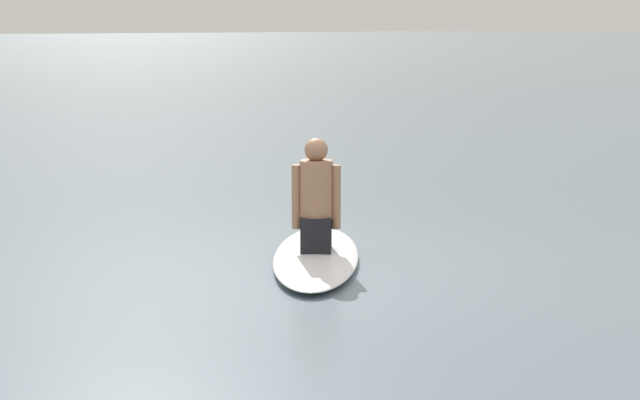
# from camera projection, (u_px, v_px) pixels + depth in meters

# --- Properties ---
(ground_plane) EXTENTS (400.00, 400.00, 0.00)m
(ground_plane) POSITION_uv_depth(u_px,v_px,m) (301.00, 273.00, 9.15)
(ground_plane) COLOR slate
(surfboard) EXTENTS (2.29, 2.58, 0.11)m
(surfboard) POSITION_uv_depth(u_px,v_px,m) (316.00, 256.00, 9.57)
(surfboard) COLOR white
(surfboard) RESTS_ON ground
(person_paddler) EXTENTS (0.43, 0.44, 1.05)m
(person_paddler) POSITION_uv_depth(u_px,v_px,m) (316.00, 200.00, 9.48)
(person_paddler) COLOR black
(person_paddler) RESTS_ON surfboard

